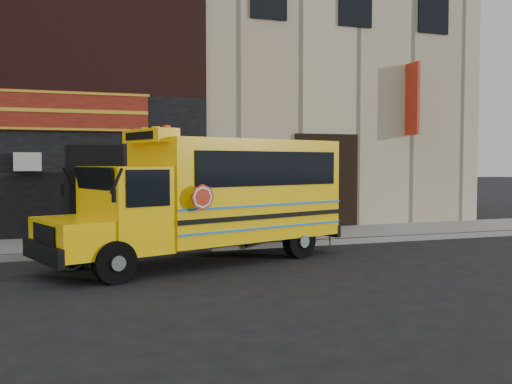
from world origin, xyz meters
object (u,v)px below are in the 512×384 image
object	(u,v)px
school_bus	(214,194)
sign_pole	(331,189)
cyclist	(98,223)
bicycle	(94,246)

from	to	relation	value
school_bus	sign_pole	world-z (taller)	school_bus
cyclist	sign_pole	bearing A→B (deg)	-91.64
sign_pole	bicycle	world-z (taller)	sign_pole
school_bus	cyclist	distance (m)	2.61
sign_pole	bicycle	bearing A→B (deg)	-166.48
sign_pole	bicycle	distance (m)	6.48
sign_pole	bicycle	xyz separation A→B (m)	(-6.22, -1.49, -1.05)
sign_pole	school_bus	bearing A→B (deg)	-160.22
sign_pole	cyclist	size ratio (longest dim) A/B	1.43
bicycle	cyclist	size ratio (longest dim) A/B	0.82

